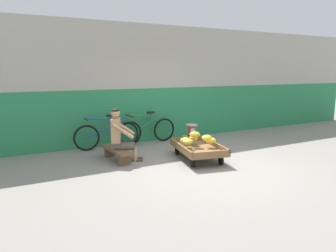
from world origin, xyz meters
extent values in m
plane|color=gray|center=(0.00, 0.00, 0.00)|extent=(80.00, 80.00, 0.00)
cube|color=#287F4C|center=(0.00, 2.85, 0.73)|extent=(16.00, 0.30, 1.46)
cube|color=#A8A399|center=(0.00, 2.85, 2.30)|extent=(16.00, 0.30, 1.69)
cube|color=brown|center=(0.17, 0.54, 0.23)|extent=(1.10, 1.57, 0.05)
cube|color=brown|center=(-0.22, 0.62, 0.31)|extent=(0.32, 1.42, 0.10)
cube|color=brown|center=(0.56, 0.46, 0.31)|extent=(0.32, 1.42, 0.10)
cube|color=brown|center=(0.31, 1.23, 0.31)|extent=(0.83, 0.20, 0.10)
cube|color=brown|center=(0.04, -0.15, 0.31)|extent=(0.83, 0.20, 0.10)
cylinder|color=black|center=(-0.04, 1.10, 0.09)|extent=(0.08, 0.19, 0.18)
cylinder|color=black|center=(0.58, 0.97, 0.09)|extent=(0.08, 0.19, 0.18)
cylinder|color=black|center=(-0.23, 0.11, 0.09)|extent=(0.08, 0.19, 0.18)
cylinder|color=black|center=(0.38, -0.02, 0.09)|extent=(0.08, 0.19, 0.18)
ellipsoid|color=gold|center=(0.21, 0.78, 0.42)|extent=(0.29, 0.26, 0.13)
ellipsoid|color=yellow|center=(0.42, 0.42, 0.42)|extent=(0.29, 0.25, 0.13)
ellipsoid|color=gold|center=(-0.07, 0.69, 0.42)|extent=(0.27, 0.22, 0.13)
ellipsoid|color=gold|center=(-0.10, 0.52, 0.42)|extent=(0.26, 0.20, 0.13)
ellipsoid|color=gold|center=(0.15, 0.64, 0.54)|extent=(0.28, 0.23, 0.13)
ellipsoid|color=yellow|center=(0.15, 0.19, 0.55)|extent=(0.26, 0.21, 0.13)
cube|color=brown|center=(-1.45, 1.28, 0.24)|extent=(0.40, 1.12, 0.05)
cube|color=brown|center=(-1.48, 1.67, 0.11)|extent=(0.25, 0.10, 0.22)
cube|color=brown|center=(-1.41, 0.90, 0.11)|extent=(0.25, 0.10, 0.22)
cylinder|color=tan|center=(-1.04, 1.20, 0.14)|extent=(0.10, 0.10, 0.27)
cube|color=#4C3D2D|center=(-0.99, 1.18, 0.02)|extent=(0.24, 0.17, 0.04)
cylinder|color=brown|center=(-1.23, 1.28, 0.32)|extent=(0.42, 0.28, 0.13)
cylinder|color=tan|center=(-1.12, 1.04, 0.14)|extent=(0.10, 0.10, 0.27)
cube|color=#4C3D2D|center=(-1.06, 1.02, 0.02)|extent=(0.24, 0.17, 0.04)
cylinder|color=brown|center=(-1.30, 1.12, 0.32)|extent=(0.42, 0.28, 0.13)
cube|color=brown|center=(-1.45, 1.28, 0.34)|extent=(0.31, 0.34, 0.14)
cube|color=tan|center=(-1.45, 1.28, 0.67)|extent=(0.29, 0.37, 0.52)
cylinder|color=tan|center=(-1.22, 1.40, 0.70)|extent=(0.46, 0.26, 0.36)
cylinder|color=tan|center=(-1.38, 1.04, 0.70)|extent=(0.46, 0.26, 0.36)
sphere|color=tan|center=(-1.45, 1.28, 1.05)|extent=(0.19, 0.19, 0.19)
ellipsoid|color=black|center=(-1.45, 1.28, 1.10)|extent=(0.17, 0.17, 0.09)
cube|color=gold|center=(0.62, 1.52, 0.15)|extent=(0.36, 0.28, 0.30)
cylinder|color=#28282D|center=(0.62, 1.52, 0.32)|extent=(0.20, 0.20, 0.03)
cube|color=#C6384C|center=(0.62, 1.52, 0.45)|extent=(0.16, 0.10, 0.24)
cylinder|color=white|center=(0.62, 1.47, 0.45)|extent=(0.13, 0.01, 0.13)
cylinder|color=#B2B5BA|center=(0.62, 1.52, 0.58)|extent=(0.30, 0.30, 0.01)
torus|color=black|center=(-1.82, 2.43, 0.32)|extent=(0.64, 0.08, 0.64)
torus|color=black|center=(-0.80, 2.39, 0.32)|extent=(0.64, 0.08, 0.64)
cylinder|color=#234299|center=(-1.31, 2.41, 0.52)|extent=(1.03, 0.08, 0.43)
cylinder|color=#234299|center=(-1.21, 2.41, 0.56)|extent=(0.04, 0.04, 0.48)
cylinder|color=#234299|center=(-1.51, 2.42, 0.76)|extent=(0.62, 0.06, 0.12)
cube|color=black|center=(-1.21, 2.41, 0.83)|extent=(0.20, 0.11, 0.05)
cylinder|color=black|center=(-1.82, 2.43, 0.78)|extent=(0.05, 0.48, 0.03)
torus|color=black|center=(-0.68, 2.45, 0.32)|extent=(0.64, 0.08, 0.64)
torus|color=black|center=(0.34, 2.50, 0.32)|extent=(0.64, 0.08, 0.64)
cylinder|color=#236B3D|center=(-0.17, 2.47, 0.52)|extent=(1.03, 0.09, 0.43)
cylinder|color=#236B3D|center=(-0.07, 2.48, 0.56)|extent=(0.04, 0.04, 0.48)
cylinder|color=#236B3D|center=(-0.38, 2.46, 0.76)|extent=(0.62, 0.07, 0.12)
cube|color=black|center=(-0.07, 2.48, 0.83)|extent=(0.20, 0.11, 0.05)
cylinder|color=black|center=(-0.68, 2.45, 0.78)|extent=(0.05, 0.48, 0.03)
cube|color=#D13D4C|center=(0.57, 1.04, 0.12)|extent=(0.18, 0.12, 0.24)
camera|label=1|loc=(-3.52, -5.07, 1.95)|focal=33.46mm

